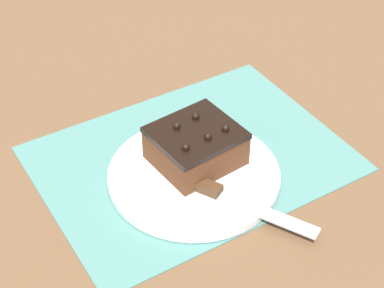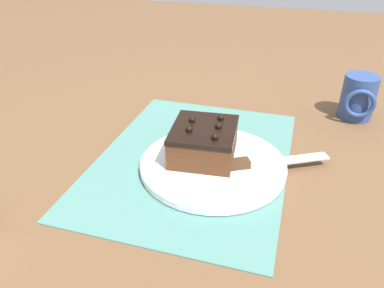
% 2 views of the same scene
% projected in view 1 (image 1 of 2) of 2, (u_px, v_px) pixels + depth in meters
% --- Properties ---
extents(ground_plane, '(3.00, 3.00, 0.00)m').
position_uv_depth(ground_plane, '(192.00, 159.00, 0.99)').
color(ground_plane, brown).
extents(placemat_woven, '(0.46, 0.34, 0.00)m').
position_uv_depth(placemat_woven, '(192.00, 158.00, 0.99)').
color(placemat_woven, slate).
rests_on(placemat_woven, ground_plane).
extents(cake_plate, '(0.26, 0.26, 0.01)m').
position_uv_depth(cake_plate, '(194.00, 175.00, 0.95)').
color(cake_plate, white).
rests_on(cake_plate, placemat_woven).
extents(chocolate_cake, '(0.13, 0.12, 0.07)m').
position_uv_depth(chocolate_cake, '(196.00, 145.00, 0.95)').
color(chocolate_cake, '#512D19').
rests_on(chocolate_cake, cake_plate).
extents(serving_knife, '(0.12, 0.20, 0.01)m').
position_uv_depth(serving_knife, '(221.00, 194.00, 0.90)').
color(serving_knife, '#472D19').
rests_on(serving_knife, cake_plate).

